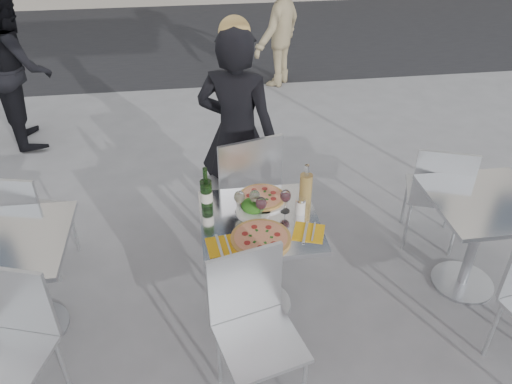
{
  "coord_description": "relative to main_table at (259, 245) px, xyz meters",
  "views": [
    {
      "loc": [
        -0.36,
        -2.41,
        2.6
      ],
      "look_at": [
        0.0,
        0.15,
        0.85
      ],
      "focal_mm": 35.0,
      "sensor_mm": 36.0,
      "label": 1
    }
  ],
  "objects": [
    {
      "name": "wineglass_red_a",
      "position": [
        0.01,
        0.0,
        0.32
      ],
      "size": [
        0.07,
        0.07,
        0.16
      ],
      "color": "white",
      "rests_on": "main_table"
    },
    {
      "name": "side_chair_lfar",
      "position": [
        -1.56,
        0.56,
        -0.01
      ],
      "size": [
        0.49,
        0.5,
        0.89
      ],
      "rotation": [
        0.0,
        0.0,
        2.9
      ],
      "color": "silver",
      "rests_on": "ground"
    },
    {
      "name": "pizza_near",
      "position": [
        -0.02,
        -0.2,
        0.22
      ],
      "size": [
        0.35,
        0.35,
        0.02
      ],
      "color": "#BC8949",
      "rests_on": "main_table"
    },
    {
      "name": "ground",
      "position": [
        0.0,
        0.0,
        -0.54
      ],
      "size": [
        80.0,
        80.0,
        0.0
      ],
      "primitive_type": "plane",
      "color": "slate"
    },
    {
      "name": "sugar_shaker",
      "position": [
        0.26,
        0.03,
        0.26
      ],
      "size": [
        0.06,
        0.06,
        0.11
      ],
      "color": "white",
      "rests_on": "main_table"
    },
    {
      "name": "pedestrian_b",
      "position": [
        0.82,
        4.01,
        0.24
      ],
      "size": [
        1.06,
        1.15,
        1.56
      ],
      "primitive_type": "imported",
      "rotation": [
        0.0,
        0.0,
        4.07
      ],
      "color": "#91805D",
      "rests_on": "ground"
    },
    {
      "name": "street_asphalt",
      "position": [
        0.0,
        6.5,
        -0.54
      ],
      "size": [
        24.0,
        5.0,
        0.0
      ],
      "primitive_type": "cube",
      "color": "black",
      "rests_on": "ground"
    },
    {
      "name": "side_table_left",
      "position": [
        -1.5,
        0.0,
        0.0
      ],
      "size": [
        0.72,
        0.72,
        0.75
      ],
      "color": "#B7BABF",
      "rests_on": "ground"
    },
    {
      "name": "side_table_right",
      "position": [
        1.5,
        0.0,
        0.0
      ],
      "size": [
        0.72,
        0.72,
        0.75
      ],
      "color": "#B7BABF",
      "rests_on": "ground"
    },
    {
      "name": "chair_far",
      "position": [
        -0.02,
        0.62,
        0.07
      ],
      "size": [
        0.58,
        0.59,
        1.03
      ],
      "rotation": [
        0.0,
        0.0,
        3.41
      ],
      "color": "silver",
      "rests_on": "ground"
    },
    {
      "name": "pedestrian_a",
      "position": [
        -2.09,
        2.8,
        0.27
      ],
      "size": [
        0.85,
        0.95,
        1.62
      ],
      "primitive_type": "imported",
      "rotation": [
        0.0,
        0.0,
        1.92
      ],
      "color": "black",
      "rests_on": "ground"
    },
    {
      "name": "napkin_right",
      "position": [
        0.27,
        -0.17,
        0.21
      ],
      "size": [
        0.23,
        0.23,
        0.01
      ],
      "rotation": [
        0.0,
        0.0,
        -0.34
      ],
      "color": "gold",
      "rests_on": "main_table"
    },
    {
      "name": "wineglass_white_a",
      "position": [
        -0.11,
        0.09,
        0.32
      ],
      "size": [
        0.07,
        0.07,
        0.16
      ],
      "color": "white",
      "rests_on": "main_table"
    },
    {
      "name": "main_table",
      "position": [
        0.0,
        0.0,
        0.0
      ],
      "size": [
        0.72,
        0.72,
        0.75
      ],
      "color": "#B7BABF",
      "rests_on": "ground"
    },
    {
      "name": "wineglass_white_b",
      "position": [
        -0.02,
        0.08,
        0.32
      ],
      "size": [
        0.07,
        0.07,
        0.16
      ],
      "color": "white",
      "rests_on": "main_table"
    },
    {
      "name": "napkin_left",
      "position": [
        -0.24,
        -0.22,
        0.21
      ],
      "size": [
        0.2,
        0.2,
        0.01
      ],
      "rotation": [
        0.0,
        0.0,
        0.11
      ],
      "color": "gold",
      "rests_on": "main_table"
    },
    {
      "name": "salad_plate",
      "position": [
        -0.03,
        0.08,
        0.25
      ],
      "size": [
        0.22,
        0.22,
        0.09
      ],
      "color": "white",
      "rests_on": "main_table"
    },
    {
      "name": "side_chair_rfar",
      "position": [
        1.41,
        0.45,
        -0.0
      ],
      "size": [
        0.53,
        0.54,
        0.91
      ],
      "rotation": [
        0.0,
        0.0,
        2.79
      ],
      "color": "silver",
      "rests_on": "ground"
    },
    {
      "name": "side_chair_lnear",
      "position": [
        -1.38,
        -0.54,
        -0.0
      ],
      "size": [
        0.52,
        0.53,
        0.91
      ],
      "rotation": [
        0.0,
        0.0,
        -0.32
      ],
      "color": "silver",
      "rests_on": "ground"
    },
    {
      "name": "pizza_far",
      "position": [
        0.04,
        0.2,
        0.23
      ],
      "size": [
        0.34,
        0.34,
        0.03
      ],
      "color": "white",
      "rests_on": "main_table"
    },
    {
      "name": "chair_near",
      "position": [
        -0.12,
        -0.6,
        0.01
      ],
      "size": [
        0.52,
        0.52,
        0.93
      ],
      "rotation": [
        0.0,
        0.0,
        0.25
      ],
      "color": "silver",
      "rests_on": "ground"
    },
    {
      "name": "wine_bottle",
      "position": [
        -0.31,
        0.16,
        0.32
      ],
      "size": [
        0.07,
        0.08,
        0.29
      ],
      "color": "#26501E",
      "rests_on": "main_table"
    },
    {
      "name": "woman_diner",
      "position": [
        -0.03,
        0.95,
        0.3
      ],
      "size": [
        0.72,
        0.62,
        1.68
      ],
      "primitive_type": "imported",
      "rotation": [
        0.0,
        0.0,
        2.72
      ],
      "color": "black",
      "rests_on": "ground"
    },
    {
      "name": "wineglass_red_b",
      "position": [
        0.17,
        0.06,
        0.32
      ],
      "size": [
        0.07,
        0.07,
        0.16
      ],
      "color": "white",
      "rests_on": "main_table"
    },
    {
      "name": "carafe",
      "position": [
        0.31,
        0.11,
        0.33
      ],
      "size": [
        0.08,
        0.08,
        0.29
      ],
      "color": "#E8BF63",
      "rests_on": "main_table"
    }
  ]
}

